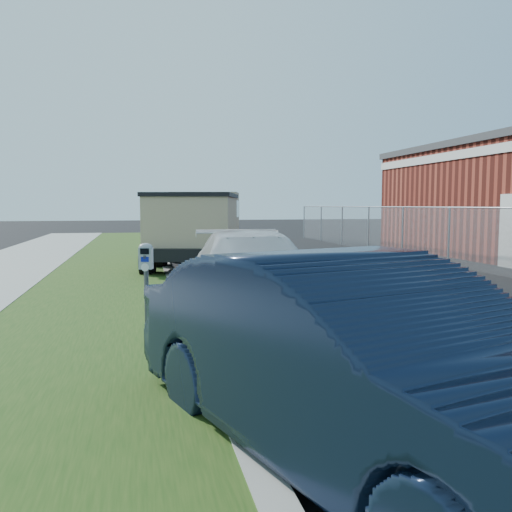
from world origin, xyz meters
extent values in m
plane|color=black|center=(0.00, 0.00, 0.00)|extent=(120.00, 120.00, 0.00)
cube|color=gray|center=(-2.60, 2.00, 0.07)|extent=(0.25, 50.00, 0.15)
cube|color=#1D3E11|center=(-4.20, 2.00, 0.07)|extent=(3.00, 50.00, 0.13)
plane|color=slate|center=(6.00, 7.00, 0.90)|extent=(0.00, 30.00, 30.00)
cylinder|color=#9399A1|center=(6.00, 7.00, 1.80)|extent=(0.04, 30.00, 0.04)
cylinder|color=#9399A1|center=(6.00, 7.00, 0.90)|extent=(0.06, 0.06, 1.80)
cylinder|color=#9399A1|center=(6.00, 10.00, 0.90)|extent=(0.06, 0.06, 1.80)
cylinder|color=#9399A1|center=(6.00, 13.00, 0.90)|extent=(0.06, 0.06, 1.80)
cylinder|color=#9399A1|center=(6.00, 16.00, 0.90)|extent=(0.06, 0.06, 1.80)
cylinder|color=#9399A1|center=(6.00, 19.00, 0.90)|extent=(0.06, 0.06, 1.80)
cylinder|color=#9399A1|center=(6.00, 22.00, 0.90)|extent=(0.06, 0.06, 1.80)
cube|color=silver|center=(7.48, 8.00, 3.60)|extent=(0.06, 14.00, 0.30)
cube|color=silver|center=(7.45, 6.00, 1.10)|extent=(0.08, 1.10, 2.20)
cylinder|color=#3F4247|center=(-3.28, -1.06, 0.58)|extent=(0.07, 0.07, 0.92)
cube|color=gray|center=(-3.28, -1.06, 1.20)|extent=(0.19, 0.15, 0.28)
ellipsoid|color=gray|center=(-3.28, -1.06, 1.34)|extent=(0.20, 0.16, 0.11)
cube|color=black|center=(-3.29, -1.12, 1.29)|extent=(0.11, 0.04, 0.07)
cube|color=#0D1A92|center=(-3.29, -1.11, 1.19)|extent=(0.10, 0.03, 0.06)
cylinder|color=silver|center=(-3.29, -1.11, 1.09)|extent=(0.10, 0.03, 0.10)
cube|color=#3F4247|center=(-3.29, -1.11, 1.22)|extent=(0.04, 0.01, 0.05)
imported|color=silver|center=(-1.56, 0.67, 0.71)|extent=(2.33, 5.03, 1.42)
imported|color=black|center=(-1.85, -4.51, 0.76)|extent=(2.98, 4.87, 1.51)
cube|color=black|center=(-1.66, 7.83, 0.65)|extent=(3.26, 6.04, 0.31)
cube|color=#998362|center=(-1.18, 9.83, 1.39)|extent=(2.43, 2.06, 1.79)
cube|color=black|center=(-1.18, 9.83, 1.75)|extent=(2.46, 2.09, 0.54)
cube|color=#998362|center=(-1.83, 7.13, 1.39)|extent=(2.97, 4.16, 1.43)
cube|color=black|center=(-1.83, 7.13, 2.13)|extent=(3.08, 4.27, 0.11)
cube|color=black|center=(-0.98, 10.66, 0.58)|extent=(2.12, 0.63, 0.27)
cylinder|color=black|center=(-2.20, 9.99, 0.45)|extent=(0.49, 0.94, 0.90)
cylinder|color=black|center=(-0.20, 9.50, 0.45)|extent=(0.49, 0.94, 0.90)
cylinder|color=black|center=(-2.77, 7.63, 0.45)|extent=(0.49, 0.94, 0.90)
cylinder|color=black|center=(-0.77, 7.15, 0.45)|extent=(0.49, 0.94, 0.90)
cylinder|color=black|center=(-3.15, 6.06, 0.45)|extent=(0.49, 0.94, 0.90)
cylinder|color=black|center=(-1.15, 5.58, 0.45)|extent=(0.49, 0.94, 0.90)
camera|label=1|loc=(-3.36, -8.03, 1.87)|focal=38.00mm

